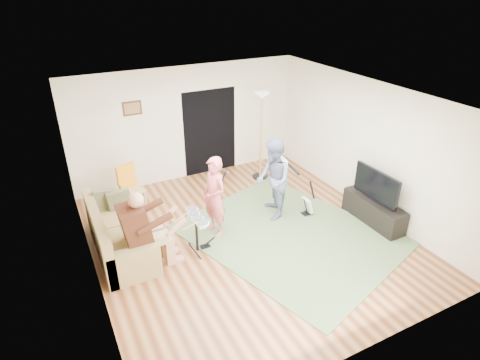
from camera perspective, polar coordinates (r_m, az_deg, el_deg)
name	(u,v)px	position (r m, az deg, el deg)	size (l,w,h in m)	color
floor	(247,237)	(7.75, 1.06, -8.08)	(6.00, 6.00, 0.00)	brown
walls	(248,174)	(7.06, 1.15, 0.93)	(5.50, 6.00, 2.70)	#EFE5CF
ceiling	(249,98)	(6.57, 1.26, 11.55)	(6.00, 6.00, 0.00)	white
window_blinds	(81,193)	(6.47, -21.71, -1.75)	(2.05, 2.05, 0.00)	brown
doorway	(210,132)	(9.88, -4.30, 6.80)	(2.10, 2.10, 0.00)	black
picture_frame	(132,108)	(9.11, -15.09, 9.82)	(0.42, 0.03, 0.32)	#3F2314
area_rug	(290,235)	(7.85, 7.07, -7.72)	(3.06, 3.81, 0.02)	#4F6B41
sofa	(116,237)	(7.57, -17.23, -7.78)	(0.87, 2.12, 0.86)	#9F874F
drummer	(148,237)	(6.94, -12.94, -7.92)	(0.93, 0.52, 1.43)	#4A2414
drum_kit	(197,235)	(7.26, -6.17, -7.75)	(0.41, 0.73, 0.75)	black
singer	(215,197)	(7.46, -3.64, -2.43)	(0.58, 0.38, 1.58)	#DA5F69
microphone	(224,176)	(7.35, -2.30, 0.56)	(0.06, 0.06, 0.24)	black
guitarist	(273,180)	(8.01, 4.75, 0.03)	(0.81, 0.63, 1.66)	slate
guitar_held	(282,164)	(7.97, 6.06, 2.25)	(0.12, 0.60, 0.26)	white
guitar_spare	(308,205)	(8.43, 9.61, -3.53)	(0.28, 0.25, 0.77)	black
torchiere_lamp	(261,121)	(9.40, 3.07, 8.36)	(0.38, 0.38, 2.11)	black
dining_chair	(132,194)	(8.75, -15.05, -1.95)	(0.53, 0.55, 0.99)	tan
tv_cabinet	(374,211)	(8.49, 18.46, -4.22)	(0.40, 1.40, 0.50)	black
television	(376,185)	(8.17, 18.81, -0.70)	(0.06, 1.10, 0.61)	black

